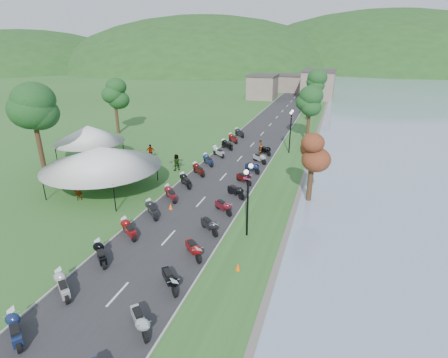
% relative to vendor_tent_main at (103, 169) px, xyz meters
% --- Properties ---
extents(road, '(7.00, 120.00, 0.02)m').
position_rel_vendor_tent_main_xyz_m(road, '(9.18, 18.24, -1.99)').
color(road, '#2C2C2E').
rests_on(road, ground).
extents(hills_backdrop, '(360.00, 120.00, 76.00)m').
position_rel_vendor_tent_main_xyz_m(hills_backdrop, '(9.18, 178.24, -2.00)').
color(hills_backdrop, '#285621').
rests_on(hills_backdrop, ground).
extents(far_building, '(18.00, 16.00, 5.00)m').
position_rel_vendor_tent_main_xyz_m(far_building, '(7.18, 63.24, 0.50)').
color(far_building, gray).
rests_on(far_building, ground).
extents(moto_row_left, '(2.60, 45.96, 1.10)m').
position_rel_vendor_tent_main_xyz_m(moto_row_left, '(6.59, -0.24, -1.45)').
color(moto_row_left, '#331411').
rests_on(moto_row_left, ground).
extents(moto_row_right, '(2.60, 40.00, 1.10)m').
position_rel_vendor_tent_main_xyz_m(moto_row_right, '(11.61, -4.13, -1.45)').
color(moto_row_right, '#331411').
rests_on(moto_row_right, ground).
extents(vendor_tent_main, '(6.89, 6.89, 4.00)m').
position_rel_vendor_tent_main_xyz_m(vendor_tent_main, '(0.00, 0.00, 0.00)').
color(vendor_tent_main, silver).
rests_on(vendor_tent_main, ground).
extents(vendor_tent_side, '(4.98, 4.98, 4.00)m').
position_rel_vendor_tent_main_xyz_m(vendor_tent_side, '(-6.34, 6.43, 0.00)').
color(vendor_tent_side, silver).
rests_on(vendor_tent_side, ground).
extents(tree_park_left, '(4.01, 4.01, 11.14)m').
position_rel_vendor_tent_main_xyz_m(tree_park_left, '(-7.16, 0.50, 3.57)').
color(tree_park_left, '#205421').
rests_on(tree_park_left, ground).
extents(tree_lakeside, '(2.25, 2.25, 6.24)m').
position_rel_vendor_tent_main_xyz_m(tree_lakeside, '(17.68, 3.44, 1.12)').
color(tree_lakeside, '#205421').
rests_on(tree_lakeside, ground).
extents(pedestrian_a, '(0.77, 0.74, 1.71)m').
position_rel_vendor_tent_main_xyz_m(pedestrian_a, '(-0.71, -2.59, -2.00)').
color(pedestrian_a, slate).
rests_on(pedestrian_a, ground).
extents(pedestrian_b, '(0.94, 0.71, 1.71)m').
position_rel_vendor_tent_main_xyz_m(pedestrian_b, '(-1.89, 0.27, -2.00)').
color(pedestrian_b, slate).
rests_on(pedestrian_b, ground).
extents(pedestrian_c, '(1.08, 1.24, 1.82)m').
position_rel_vendor_tent_main_xyz_m(pedestrian_c, '(-0.87, 5.43, -2.00)').
color(pedestrian_c, slate).
rests_on(pedestrian_c, ground).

